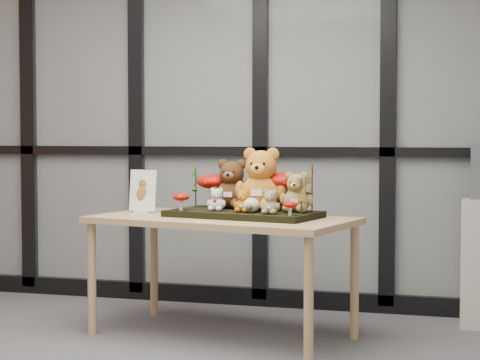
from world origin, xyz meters
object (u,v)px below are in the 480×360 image
(bear_brown_medium, at_px, (232,181))
(sign_holder, at_px, (143,193))
(bear_tan_back, at_px, (297,190))
(mushroom_front_left, at_px, (181,201))
(display_table, at_px, (222,229))
(bear_pooh_yellow, at_px, (261,176))
(diorama_tray, at_px, (243,214))
(bear_small_yellow, at_px, (243,199))
(plush_cream_hedgehog, at_px, (252,205))
(mushroom_back_left, at_px, (213,189))
(mushroom_back_right, at_px, (284,189))
(bear_white_bow, at_px, (217,198))
(bear_beige_small, at_px, (270,200))
(mushroom_front_right, at_px, (290,208))

(bear_brown_medium, height_order, sign_holder, bear_brown_medium)
(bear_tan_back, relative_size, mushroom_front_left, 2.25)
(display_table, bearing_deg, bear_pooh_yellow, 32.07)
(diorama_tray, xyz_separation_m, bear_small_yellow, (0.02, -0.09, 0.09))
(plush_cream_hedgehog, bearing_deg, mushroom_back_left, 149.96)
(bear_pooh_yellow, height_order, mushroom_back_right, bear_pooh_yellow)
(bear_white_bow, xyz_separation_m, bear_beige_small, (0.34, -0.11, 0.00))
(bear_pooh_yellow, xyz_separation_m, bear_beige_small, (0.10, -0.20, -0.12))
(mushroom_front_right, bearing_deg, mushroom_back_right, 109.16)
(mushroom_front_right, distance_m, sign_holder, 1.04)
(plush_cream_hedgehog, bearing_deg, bear_brown_medium, 140.24)
(mushroom_front_left, bearing_deg, bear_pooh_yellow, 14.82)
(diorama_tray, distance_m, bear_brown_medium, 0.25)
(display_table, xyz_separation_m, bear_small_yellow, (0.14, -0.06, 0.18))
(display_table, bearing_deg, mushroom_front_right, -10.55)
(bear_pooh_yellow, relative_size, bear_white_bow, 2.71)
(bear_pooh_yellow, distance_m, mushroom_back_right, 0.15)
(bear_pooh_yellow, distance_m, plush_cream_hedgehog, 0.22)
(bear_small_yellow, xyz_separation_m, mushroom_front_left, (-0.37, 0.02, -0.02))
(bear_small_yellow, bearing_deg, diorama_tray, 116.56)
(bear_tan_back, bearing_deg, bear_white_bow, -161.76)
(bear_white_bow, height_order, mushroom_front_left, bear_white_bow)
(mushroom_back_left, bearing_deg, bear_small_yellow, -46.16)
(plush_cream_hedgehog, height_order, mushroom_back_right, mushroom_back_right)
(bear_beige_small, xyz_separation_m, mushroom_front_left, (-0.55, 0.09, -0.02))
(mushroom_front_right, bearing_deg, bear_tan_back, 93.10)
(bear_pooh_yellow, xyz_separation_m, mushroom_back_left, (-0.34, 0.14, -0.09))
(diorama_tray, height_order, bear_white_bow, bear_white_bow)
(bear_brown_medium, relative_size, bear_beige_small, 2.14)
(bear_tan_back, height_order, bear_beige_small, bear_tan_back)
(bear_pooh_yellow, height_order, bear_small_yellow, bear_pooh_yellow)
(bear_brown_medium, height_order, bear_tan_back, bear_brown_medium)
(mushroom_back_left, bearing_deg, diorama_tray, -37.69)
(bear_pooh_yellow, height_order, bear_brown_medium, bear_pooh_yellow)
(bear_white_bow, relative_size, plush_cream_hedgehog, 1.60)
(plush_cream_hedgehog, bearing_deg, display_table, 171.56)
(bear_beige_small, bearing_deg, display_table, 170.61)
(mushroom_back_left, bearing_deg, bear_tan_back, -18.97)
(bear_white_bow, height_order, mushroom_back_right, mushroom_back_right)
(bear_small_yellow, distance_m, bear_beige_small, 0.19)
(bear_tan_back, relative_size, bear_beige_small, 1.67)
(bear_pooh_yellow, distance_m, bear_small_yellow, 0.20)
(mushroom_front_right, bearing_deg, bear_brown_medium, 140.79)
(display_table, distance_m, bear_beige_small, 0.39)
(mushroom_front_right, relative_size, sign_holder, 0.33)
(bear_white_bow, relative_size, mushroom_back_right, 0.61)
(mushroom_front_left, height_order, mushroom_front_right, mushroom_front_left)
(bear_white_bow, distance_m, sign_holder, 0.54)
(diorama_tray, xyz_separation_m, mushroom_back_left, (-0.24, 0.19, 0.13))
(bear_beige_small, height_order, mushroom_front_left, bear_beige_small)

